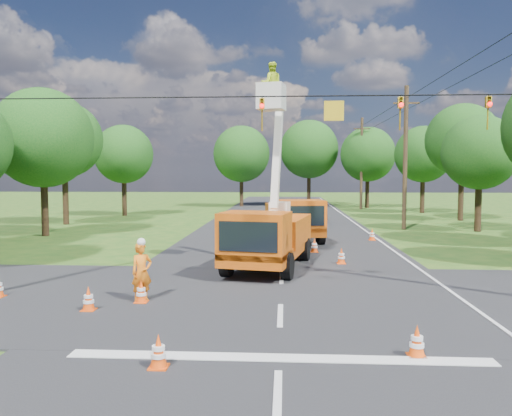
# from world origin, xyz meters

# --- Properties ---
(ground) EXTENTS (140.00, 140.00, 0.00)m
(ground) POSITION_xyz_m (0.00, 20.00, 0.00)
(ground) COLOR #235419
(ground) RESTS_ON ground
(road_main) EXTENTS (12.00, 100.00, 0.06)m
(road_main) POSITION_xyz_m (0.00, 20.00, 0.00)
(road_main) COLOR black
(road_main) RESTS_ON ground
(road_cross) EXTENTS (56.00, 10.00, 0.07)m
(road_cross) POSITION_xyz_m (0.00, 2.00, 0.00)
(road_cross) COLOR black
(road_cross) RESTS_ON ground
(stop_bar) EXTENTS (9.00, 0.45, 0.02)m
(stop_bar) POSITION_xyz_m (0.00, -3.20, 0.00)
(stop_bar) COLOR silver
(stop_bar) RESTS_ON ground
(edge_line) EXTENTS (0.12, 90.00, 0.02)m
(edge_line) POSITION_xyz_m (5.60, 20.00, 0.00)
(edge_line) COLOR silver
(edge_line) RESTS_ON ground
(bucket_truck) EXTENTS (3.70, 7.04, 8.52)m
(bucket_truck) POSITION_xyz_m (-0.56, 6.86, 1.79)
(bucket_truck) COLOR #D9580F
(bucket_truck) RESTS_ON ground
(second_truck) EXTENTS (3.50, 6.96, 2.49)m
(second_truck) POSITION_xyz_m (0.65, 15.57, 1.30)
(second_truck) COLOR #D9580F
(second_truck) RESTS_ON ground
(ground_worker) EXTENTS (0.79, 0.76, 1.82)m
(ground_worker) POSITION_xyz_m (-4.26, 1.38, 0.91)
(ground_worker) COLOR orange
(ground_worker) RESTS_ON ground
(distant_car) EXTENTS (2.43, 4.73, 1.54)m
(distant_car) POSITION_xyz_m (2.56, 26.75, 0.77)
(distant_car) COLOR black
(distant_car) RESTS_ON ground
(traffic_cone_0) EXTENTS (0.38, 0.38, 0.71)m
(traffic_cone_0) POSITION_xyz_m (-2.42, -3.83, 0.36)
(traffic_cone_0) COLOR #FA4C0D
(traffic_cone_0) RESTS_ON ground
(traffic_cone_1) EXTENTS (0.38, 0.38, 0.71)m
(traffic_cone_1) POSITION_xyz_m (2.94, -2.91, 0.36)
(traffic_cone_1) COLOR #FA4C0D
(traffic_cone_1) RESTS_ON ground
(traffic_cone_2) EXTENTS (0.38, 0.38, 0.71)m
(traffic_cone_2) POSITION_xyz_m (2.57, 8.09, 0.36)
(traffic_cone_2) COLOR #FA4C0D
(traffic_cone_2) RESTS_ON ground
(traffic_cone_3) EXTENTS (0.38, 0.38, 0.71)m
(traffic_cone_3) POSITION_xyz_m (1.59, 11.17, 0.36)
(traffic_cone_3) COLOR #FA4C0D
(traffic_cone_3) RESTS_ON ground
(traffic_cone_4) EXTENTS (0.38, 0.38, 0.71)m
(traffic_cone_4) POSITION_xyz_m (-5.48, 0.21, 0.36)
(traffic_cone_4) COLOR #FA4C0D
(traffic_cone_4) RESTS_ON ground
(traffic_cone_7) EXTENTS (0.38, 0.38, 0.71)m
(traffic_cone_7) POSITION_xyz_m (5.22, 15.81, 0.36)
(traffic_cone_7) COLOR #FA4C0D
(traffic_cone_7) RESTS_ON ground
(traffic_cone_8) EXTENTS (0.38, 0.38, 0.71)m
(traffic_cone_8) POSITION_xyz_m (-4.23, 1.16, 0.36)
(traffic_cone_8) COLOR #FA4C0D
(traffic_cone_8) RESTS_ON ground
(pole_right_mid) EXTENTS (1.80, 0.30, 10.00)m
(pole_right_mid) POSITION_xyz_m (8.50, 22.00, 5.11)
(pole_right_mid) COLOR #4C3823
(pole_right_mid) RESTS_ON ground
(pole_right_far) EXTENTS (1.80, 0.30, 10.00)m
(pole_right_far) POSITION_xyz_m (8.50, 42.00, 5.11)
(pole_right_far) COLOR #4C3823
(pole_right_far) RESTS_ON ground
(signal_span) EXTENTS (18.00, 0.29, 1.07)m
(signal_span) POSITION_xyz_m (2.23, 1.99, 5.88)
(signal_span) COLOR black
(signal_span) RESTS_ON ground
(tree_left_d) EXTENTS (6.20, 6.20, 9.24)m
(tree_left_d) POSITION_xyz_m (-15.00, 17.00, 6.12)
(tree_left_d) COLOR #382616
(tree_left_d) RESTS_ON ground
(tree_left_e) EXTENTS (5.80, 5.80, 9.41)m
(tree_left_e) POSITION_xyz_m (-16.80, 24.00, 6.49)
(tree_left_e) COLOR #382616
(tree_left_e) RESTS_ON ground
(tree_left_f) EXTENTS (5.40, 5.40, 8.40)m
(tree_left_f) POSITION_xyz_m (-14.80, 32.00, 5.69)
(tree_left_f) COLOR #382616
(tree_left_f) RESTS_ON ground
(tree_right_c) EXTENTS (5.00, 5.00, 7.83)m
(tree_right_c) POSITION_xyz_m (13.20, 21.00, 5.31)
(tree_right_c) COLOR #382616
(tree_right_c) RESTS_ON ground
(tree_right_d) EXTENTS (6.00, 6.00, 9.70)m
(tree_right_d) POSITION_xyz_m (14.80, 29.00, 6.68)
(tree_right_d) COLOR #382616
(tree_right_d) RESTS_ON ground
(tree_right_e) EXTENTS (5.60, 5.60, 8.63)m
(tree_right_e) POSITION_xyz_m (13.80, 37.00, 5.81)
(tree_right_e) COLOR #382616
(tree_right_e) RESTS_ON ground
(tree_far_a) EXTENTS (6.60, 6.60, 9.50)m
(tree_far_a) POSITION_xyz_m (-5.00, 45.00, 6.19)
(tree_far_a) COLOR #382616
(tree_far_a) RESTS_ON ground
(tree_far_b) EXTENTS (7.00, 7.00, 10.32)m
(tree_far_b) POSITION_xyz_m (3.00, 47.00, 6.81)
(tree_far_b) COLOR #382616
(tree_far_b) RESTS_ON ground
(tree_far_c) EXTENTS (6.20, 6.20, 9.18)m
(tree_far_c) POSITION_xyz_m (9.50, 44.00, 6.06)
(tree_far_c) COLOR #382616
(tree_far_c) RESTS_ON ground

